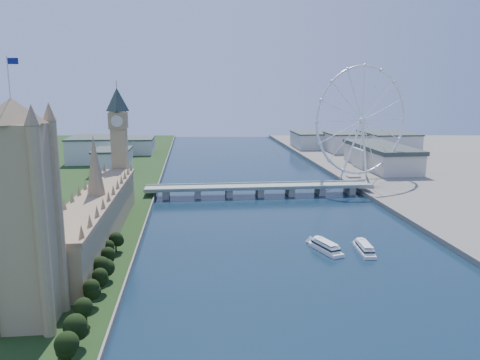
{
  "coord_description": "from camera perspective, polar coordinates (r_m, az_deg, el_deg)",
  "views": [
    {
      "loc": [
        -64.41,
        -139.18,
        102.76
      ],
      "look_at": [
        -28.43,
        210.0,
        33.51
      ],
      "focal_mm": 35.0,
      "sensor_mm": 36.0,
      "label": 1
    }
  ],
  "objects": [
    {
      "name": "big_ben",
      "position": [
        423.55,
        -14.57,
        5.9
      ],
      "size": [
        20.02,
        20.02,
        110.0
      ],
      "color": "tan",
      "rests_on": "ground"
    },
    {
      "name": "county_hall",
      "position": [
        625.98,
        16.7,
        1.24
      ],
      "size": [
        54.0,
        144.0,
        35.0
      ],
      "primitive_type": null,
      "color": "beige",
      "rests_on": "ground"
    },
    {
      "name": "parliament_range",
      "position": [
        326.71,
        -16.94,
        -4.29
      ],
      "size": [
        24.0,
        200.0,
        70.0
      ],
      "color": "tan",
      "rests_on": "ground"
    },
    {
      "name": "london_eye",
      "position": [
        528.71,
        14.65,
        6.98
      ],
      "size": [
        113.6,
        39.12,
        124.3
      ],
      "color": "silver",
      "rests_on": "ground"
    },
    {
      "name": "city_skyline",
      "position": [
        712.09,
        2.54,
        4.23
      ],
      "size": [
        505.0,
        280.0,
        32.0
      ],
      "color": "beige",
      "rests_on": "ground"
    },
    {
      "name": "tour_boat_far",
      "position": [
        311.1,
        14.9,
        -8.52
      ],
      "size": [
        10.02,
        30.97,
        6.74
      ],
      "primitive_type": null,
      "rotation": [
        0.0,
        0.0,
        -0.07
      ],
      "color": "white",
      "rests_on": "ground"
    },
    {
      "name": "tour_boat_near",
      "position": [
        307.94,
        10.36,
        -8.52
      ],
      "size": [
        18.1,
        33.4,
        7.19
      ],
      "primitive_type": null,
      "rotation": [
        0.0,
        0.0,
        0.32
      ],
      "color": "white",
      "rests_on": "ground"
    },
    {
      "name": "tree_row",
      "position": [
        223.48,
        -18.44,
        -14.12
      ],
      "size": [
        8.42,
        184.42,
        21.38
      ],
      "color": "black",
      "rests_on": "ground"
    },
    {
      "name": "westminster_bridge",
      "position": [
        454.17,
        2.41,
        -1.07
      ],
      "size": [
        220.0,
        22.0,
        9.5
      ],
      "color": "gray",
      "rests_on": "ground"
    },
    {
      "name": "victoria_tower",
      "position": [
        212.18,
        -25.17,
        -3.07
      ],
      "size": [
        28.16,
        28.16,
        112.0
      ],
      "color": "tan",
      "rests_on": "ground"
    }
  ]
}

